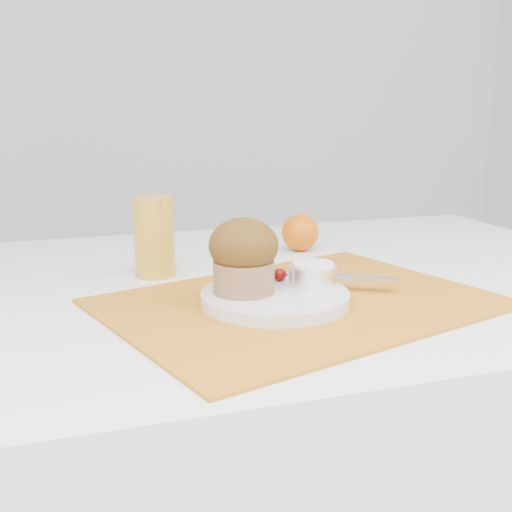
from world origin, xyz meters
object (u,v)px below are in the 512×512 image
object	(u,v)px
juice_glass	(154,237)
muffin	(244,255)
orange	(300,233)
table	(272,495)
plate	(275,298)

from	to	relation	value
juice_glass	muffin	xyz separation A→B (m)	(0.08, -0.19, 0.01)
juice_glass	muffin	bearing A→B (deg)	-66.20
orange	juice_glass	world-z (taller)	juice_glass
juice_glass	muffin	world-z (taller)	juice_glass
table	muffin	distance (m)	0.47
orange	juice_glass	bearing A→B (deg)	-161.97
plate	table	bearing A→B (deg)	71.04
plate	muffin	world-z (taller)	muffin
plate	orange	xyz separation A→B (m)	(0.15, 0.29, 0.02)
orange	plate	bearing A→B (deg)	-117.61
table	juice_glass	xyz separation A→B (m)	(-0.17, 0.07, 0.44)
table	plate	world-z (taller)	plate
plate	orange	world-z (taller)	orange
orange	muffin	bearing A→B (deg)	-124.41
orange	muffin	xyz separation A→B (m)	(-0.19, -0.28, 0.04)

